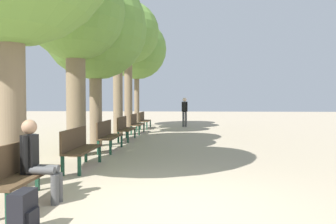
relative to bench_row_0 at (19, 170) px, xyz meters
name	(u,v)px	position (x,y,z in m)	size (l,w,h in m)	color
ground_plane	(162,211)	(2.12, -0.12, -0.52)	(80.00, 80.00, 0.00)	tan
bench_row_0	(19,170)	(0.00, 0.00, 0.00)	(0.44, 1.58, 0.90)	#4C3823
bench_row_1	(79,145)	(0.00, 2.59, 0.00)	(0.44, 1.58, 0.90)	#4C3823
bench_row_2	(108,134)	(0.00, 5.18, 0.00)	(0.44, 1.58, 0.90)	#4C3823
bench_row_3	(125,127)	(0.00, 7.77, 0.00)	(0.44, 1.58, 0.90)	#4C3823
bench_row_4	(136,122)	(0.00, 10.37, 0.00)	(0.44, 1.58, 0.90)	#4C3823
bench_row_5	(144,119)	(0.00, 12.96, 0.00)	(0.44, 1.58, 0.90)	#4C3823
tree_row_1	(75,14)	(-0.63, 4.22, 3.38)	(2.72, 2.72, 5.36)	#7A664C
tree_row_2	(95,29)	(-0.63, 6.10, 3.39)	(3.42, 3.42, 5.64)	#7A664C
tree_row_3	(118,33)	(-0.63, 9.46, 3.94)	(2.27, 2.27, 5.74)	#7A664C
tree_row_4	(128,34)	(-0.63, 11.88, 4.38)	(3.14, 3.14, 6.53)	#7A664C
tree_row_5	(137,50)	(-0.63, 14.51, 3.98)	(3.49, 3.49, 6.26)	#7A664C
person_seated	(37,159)	(0.23, 0.11, 0.15)	(0.58, 0.33, 1.25)	#4C4C4C
backpack	(24,213)	(0.60, -1.01, -0.27)	(0.23, 0.37, 0.50)	black
pedestrian_near	(185,110)	(2.19, 14.30, 0.45)	(0.34, 0.27, 1.69)	#4C4C4C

